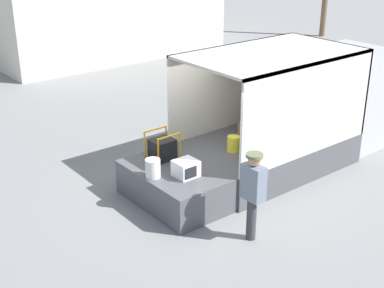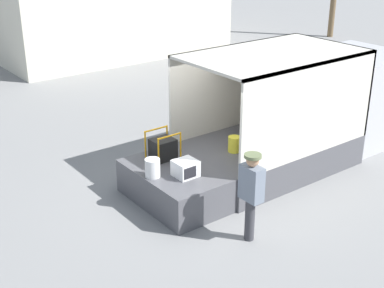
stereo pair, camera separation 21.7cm
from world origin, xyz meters
name	(u,v)px [view 2 (the right image)]	position (x,y,z in m)	size (l,w,h in m)	color
ground_plane	(202,191)	(0.00, 0.00, 0.00)	(160.00, 160.00, 0.00)	gray
box_truck	(320,114)	(3.69, 0.00, 0.96)	(6.09, 2.38, 2.74)	#B2B2B7
tailgate_deck	(174,185)	(-0.71, 0.00, 0.36)	(1.43, 2.26, 0.73)	#4C4C51
microwave	(186,168)	(-0.71, -0.38, 0.89)	(0.44, 0.42, 0.33)	white
portable_generator	(164,148)	(-0.57, 0.58, 0.96)	(0.59, 0.53, 0.61)	black
orange_bucket	(153,168)	(-1.24, -0.01, 0.91)	(0.30, 0.30, 0.38)	silver
worker_person	(251,189)	(-0.46, -1.98, 1.04)	(0.30, 0.44, 1.69)	#38383D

